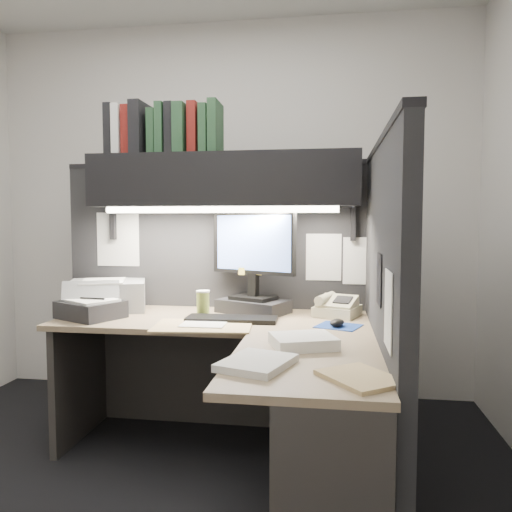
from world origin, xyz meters
name	(u,v)px	position (x,y,z in m)	size (l,w,h in m)	color
floor	(165,498)	(0.00, 0.00, 0.00)	(3.50, 3.50, 0.00)	black
wall_back	(229,210)	(0.00, 1.50, 1.35)	(3.50, 0.04, 2.70)	silver
partition_back	(216,295)	(0.03, 0.93, 0.80)	(1.90, 0.06, 1.60)	black
partition_right	(383,324)	(0.98, 0.18, 0.80)	(0.06, 1.50, 1.60)	black
desk	(256,409)	(0.43, 0.00, 0.44)	(1.70, 1.53, 0.73)	#8F815B
overhead_shelf	(224,181)	(0.12, 0.75, 1.50)	(1.55, 0.34, 0.30)	black
task_light_tube	(219,210)	(0.12, 0.61, 1.33)	(0.04, 0.04, 1.32)	white
monitor	(253,273)	(0.30, 0.75, 0.96)	(0.51, 0.38, 0.59)	black
keyboard	(232,319)	(0.22, 0.48, 0.74)	(0.48, 0.16, 0.02)	black
mousepad	(339,326)	(0.78, 0.43, 0.73)	(0.21, 0.19, 0.00)	navy
mouse	(337,323)	(0.78, 0.41, 0.75)	(0.06, 0.10, 0.04)	black
telephone	(337,308)	(0.78, 0.72, 0.78)	(0.22, 0.23, 0.09)	beige
coffee_cup	(203,304)	(0.03, 0.60, 0.80)	(0.07, 0.07, 0.14)	#B1B247
printer	(108,295)	(-0.59, 0.71, 0.82)	(0.44, 0.37, 0.18)	gray
notebook_stack	(91,309)	(-0.57, 0.45, 0.78)	(0.32, 0.26, 0.10)	black
open_folder	(203,326)	(0.10, 0.32, 0.73)	(0.49, 0.32, 0.01)	tan
paper_stack_a	(303,341)	(0.63, -0.01, 0.75)	(0.26, 0.22, 0.05)	white
paper_stack_b	(257,363)	(0.48, -0.33, 0.74)	(0.22, 0.28, 0.03)	white
manila_stack	(360,378)	(0.84, -0.43, 0.74)	(0.21, 0.26, 0.01)	tan
binder_row	(164,131)	(-0.24, 0.75, 1.80)	(0.67, 0.26, 0.31)	black
pinned_papers	(271,260)	(0.42, 0.56, 1.05)	(1.76, 1.31, 0.51)	white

